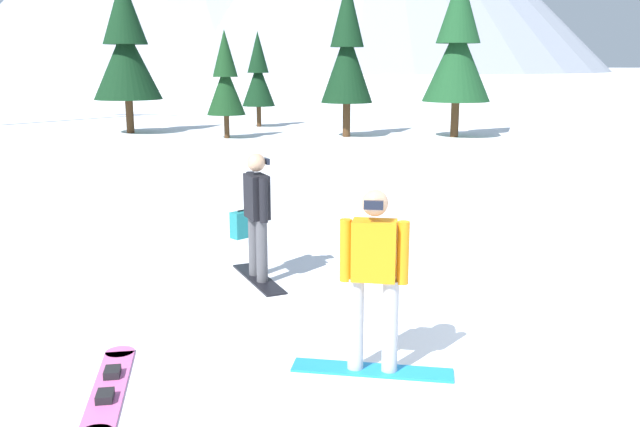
% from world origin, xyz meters
% --- Properties ---
extents(ground_plane, '(800.00, 800.00, 0.00)m').
position_xyz_m(ground_plane, '(0.00, 0.00, 0.00)').
color(ground_plane, white).
extents(snowboarder_foreground, '(1.52, 0.30, 1.74)m').
position_xyz_m(snowboarder_foreground, '(-1.54, -1.03, 0.92)').
color(snowboarder_foreground, '#1E8CD8').
rests_on(snowboarder_foreground, ground_plane).
extents(snowboarder_midground, '(1.03, 1.35, 1.71)m').
position_xyz_m(snowboarder_midground, '(-3.31, 1.50, 0.90)').
color(snowboarder_midground, black).
rests_on(snowboarder_midground, ground_plane).
extents(loose_snowboard_far_spare, '(0.87, 1.84, 0.09)m').
position_xyz_m(loose_snowboard_far_spare, '(-3.82, -1.79, 0.02)').
color(loose_snowboard_far_spare, pink).
rests_on(loose_snowboard_far_spare, ground_plane).
extents(backpack_teal, '(0.37, 0.38, 0.47)m').
position_xyz_m(backpack_teal, '(-4.18, 3.65, 0.21)').
color(backpack_teal, '#1E7A7F').
rests_on(backpack_teal, ground_plane).
extents(pine_tree_twin, '(1.47, 1.47, 4.21)m').
position_xyz_m(pine_tree_twin, '(-8.98, 23.28, 2.29)').
color(pine_tree_twin, '#472D19').
rests_on(pine_tree_twin, ground_plane).
extents(pine_tree_leaning, '(2.60, 2.60, 6.26)m').
position_xyz_m(pine_tree_leaning, '(-0.33, 20.22, 3.41)').
color(pine_tree_leaning, '#472D19').
rests_on(pine_tree_leaning, ground_plane).
extents(pine_tree_short, '(1.99, 1.99, 6.01)m').
position_xyz_m(pine_tree_short, '(-4.50, 19.65, 3.27)').
color(pine_tree_short, '#472D19').
rests_on(pine_tree_short, ground_plane).
extents(pine_tree_tall, '(1.47, 1.47, 4.08)m').
position_xyz_m(pine_tree_tall, '(-8.96, 18.33, 2.22)').
color(pine_tree_tall, '#472D19').
rests_on(pine_tree_tall, ground_plane).
extents(pine_tree_slender, '(2.74, 2.74, 6.26)m').
position_xyz_m(pine_tree_slender, '(-13.46, 19.54, 3.41)').
color(pine_tree_slender, '#472D19').
rests_on(pine_tree_slender, ground_plane).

